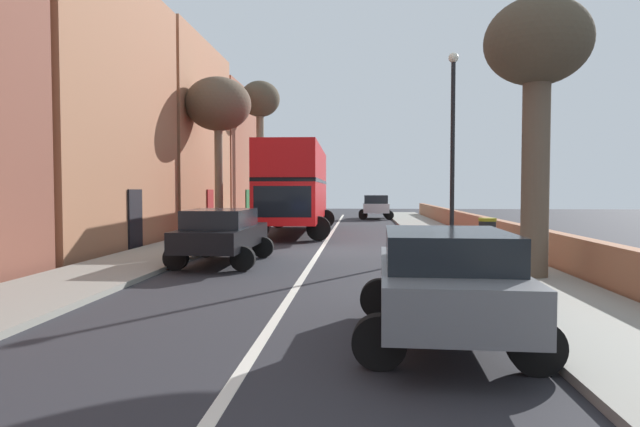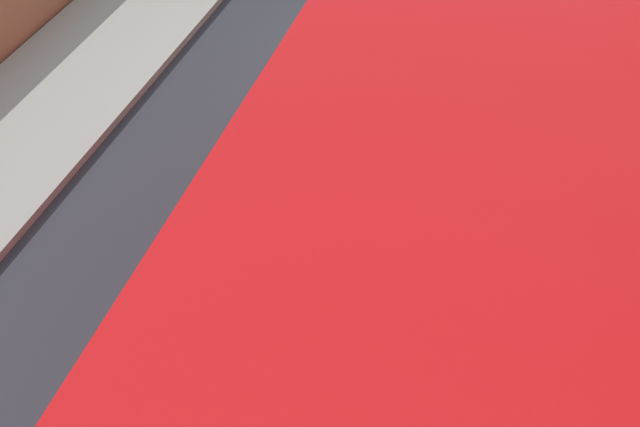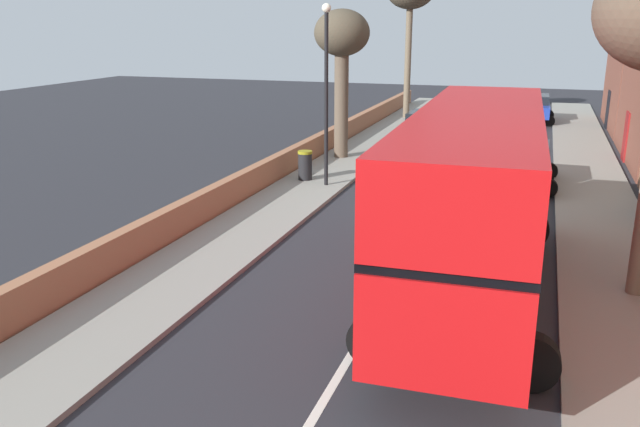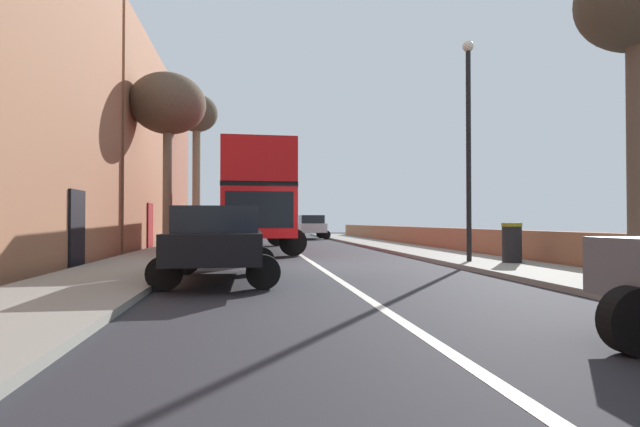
# 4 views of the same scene
# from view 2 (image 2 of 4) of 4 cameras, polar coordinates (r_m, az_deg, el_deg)

# --- Properties ---
(ground_plane) EXTENTS (84.00, 84.00, 0.00)m
(ground_plane) POSITION_cam_2_polar(r_m,az_deg,el_deg) (11.18, 6.96, 14.55)
(ground_plane) COLOR #28282D
(road_centre_line) EXTENTS (0.16, 54.00, 0.01)m
(road_centre_line) POSITION_cam_2_polar(r_m,az_deg,el_deg) (11.17, 6.96, 14.57)
(road_centre_line) COLOR silver
(road_centre_line) RESTS_ON ground
(sidewalk_right) EXTENTS (2.60, 60.00, 0.12)m
(sidewalk_right) POSITION_cam_2_polar(r_m,az_deg,el_deg) (12.89, -15.68, 18.63)
(sidewalk_right) COLOR gray
(sidewalk_right) RESTS_ON ground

